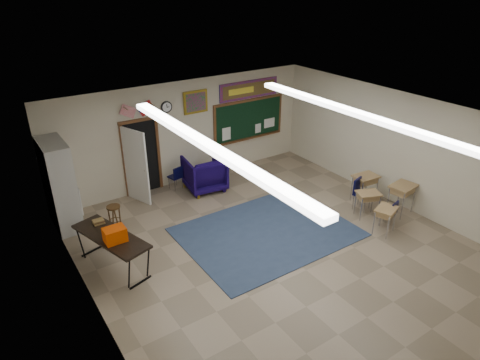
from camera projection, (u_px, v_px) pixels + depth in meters
floor at (281, 251)px, 9.63m from camera, size 9.00×9.00×0.00m
back_wall at (186, 132)px, 12.34m from camera, size 8.00×0.04×3.00m
left_wall at (94, 255)px, 6.97m from camera, size 0.04×9.00×3.00m
right_wall at (405, 152)px, 10.98m from camera, size 0.04×9.00×3.00m
ceiling at (288, 124)px, 8.32m from camera, size 8.00×9.00×0.04m
area_rug at (267, 232)px, 10.33m from camera, size 4.00×3.00×0.02m
fluorescent_strips at (288, 127)px, 8.35m from camera, size 3.86×6.00×0.10m
doorway at (140, 159)px, 11.67m from camera, size 1.10×0.89×2.16m
chalkboard at (249, 121)px, 13.43m from camera, size 2.55×0.14×1.30m
bulletin_board at (249, 89)px, 13.00m from camera, size 2.10×0.05×0.55m
framed_art_print at (196, 102)px, 12.11m from camera, size 0.75×0.05×0.65m
wall_clock at (167, 107)px, 11.66m from camera, size 0.32×0.05×0.32m
wall_flags at (137, 108)px, 11.16m from camera, size 1.16×0.06×0.70m
storage_cabinet at (60, 185)px, 10.17m from camera, size 0.59×1.25×2.20m
wingback_armchair at (204, 173)px, 12.20m from camera, size 1.19×1.21×0.99m
student_chair_reading at (175, 177)px, 12.28m from camera, size 0.43×0.43×0.71m
student_chair_desk_a at (388, 213)px, 10.46m from camera, size 0.42×0.42×0.70m
student_chair_desk_b at (362, 195)px, 11.18m from camera, size 0.52×0.52×0.84m
student_desk_front_left at (367, 203)px, 10.84m from camera, size 0.69×0.61×0.69m
student_desk_front_right at (364, 187)px, 11.55m from camera, size 0.68×0.54×0.77m
student_desk_back_left at (385, 219)px, 10.17m from camera, size 0.66×0.57×0.67m
student_desk_back_right at (401, 198)px, 10.98m from camera, size 0.74×0.60×0.80m
folding_table at (113, 250)px, 8.93m from camera, size 1.16×2.02×1.09m
wooden_stool at (115, 216)px, 10.43m from camera, size 0.33×0.33×0.58m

